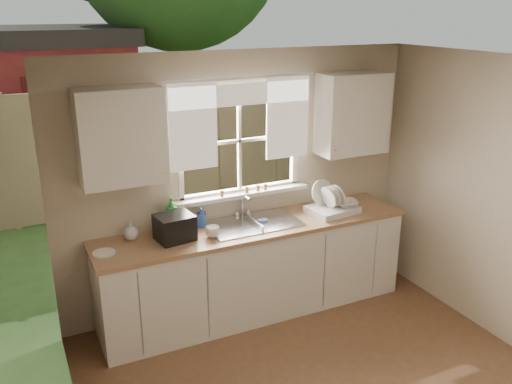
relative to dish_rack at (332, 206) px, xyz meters
name	(u,v)px	position (x,y,z in m)	size (l,w,h in m)	color
room_walls	(370,272)	(-0.84, -1.72, 0.26)	(3.62, 4.02, 2.50)	beige
ceiling	(378,72)	(-0.84, -1.65, 1.53)	(3.60, 4.00, 0.02)	silver
window	(240,158)	(-0.84, 0.35, 0.51)	(1.38, 0.16, 1.06)	white
curtains	(242,113)	(-0.84, 0.30, 0.96)	(1.50, 0.03, 0.81)	white
base_cabinets	(255,270)	(-0.84, 0.03, -0.54)	(3.00, 0.62, 0.87)	silver
countertop	(255,227)	(-0.84, 0.03, -0.08)	(3.04, 0.65, 0.04)	#9F754F
upper_cabinet_left	(121,136)	(-1.99, 0.17, 0.88)	(0.70, 0.33, 0.80)	silver
upper_cabinet_right	(353,114)	(0.31, 0.17, 0.88)	(0.70, 0.33, 0.80)	silver
wall_outlet	(318,186)	(0.04, 0.33, 0.11)	(0.08, 0.01, 0.12)	beige
sill_jars	(248,189)	(-0.79, 0.29, 0.21)	(0.50, 0.04, 0.06)	brown
sink	(253,231)	(-0.84, 0.06, -0.14)	(0.88, 0.52, 0.40)	#B7B7BC
dish_rack	(332,206)	(0.00, 0.00, 0.00)	(0.51, 0.41, 0.31)	silver
bowl	(346,203)	(0.13, -0.05, 0.03)	(0.23, 0.23, 0.06)	silver
soap_bottle_a	(172,214)	(-1.58, 0.23, 0.10)	(0.13, 0.13, 0.33)	green
soap_bottle_b	(201,216)	(-1.30, 0.22, 0.03)	(0.09, 0.09, 0.20)	#2C50A8
soap_bottle_c	(131,231)	(-1.96, 0.20, 0.02)	(0.13, 0.13, 0.16)	beige
saucer	(104,253)	(-2.24, 0.01, -0.06)	(0.19, 0.19, 0.01)	silver
cup	(212,232)	(-1.30, -0.06, -0.01)	(0.13, 0.13, 0.10)	beige
black_appliance	(175,227)	(-1.62, 0.03, 0.05)	(0.31, 0.27, 0.23)	black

